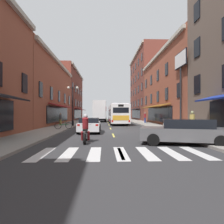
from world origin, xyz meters
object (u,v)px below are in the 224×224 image
pedestrian_near (60,119)px  street_lamp_twin (73,104)px  box_truck (100,111)px  pedestrian_mid (145,117)px  bicycle_near (63,125)px  pedestrian_rear (145,117)px  transit_bus (118,114)px  sedan_mid (101,117)px  pedestrian_far (192,122)px  motorcycle_rider (85,130)px  sedan_far (90,125)px  billboard_sign (181,70)px  sedan_near (184,132)px

pedestrian_near → street_lamp_twin: size_ratio=0.32×
box_truck → pedestrian_mid: 9.97m
bicycle_near → pedestrian_rear: bearing=47.7°
transit_bus → pedestrian_rear: bearing=9.2°
bicycle_near → transit_bus: bearing=60.9°
sedan_mid → pedestrian_mid: pedestrian_mid is taller
sedan_mid → street_lamp_twin: street_lamp_twin is taller
sedan_mid → pedestrian_near: (-4.96, -23.67, 0.28)m
pedestrian_mid → street_lamp_twin: street_lamp_twin is taller
transit_bus → pedestrian_far: bearing=-75.4°
street_lamp_twin → sedan_mid: bearing=82.5°
motorcycle_rider → transit_bus: bearing=80.4°
sedan_mid → pedestrian_far: (7.14, -34.90, 0.34)m
sedan_far → pedestrian_near: 9.10m
transit_bus → box_truck: box_truck is taller
billboard_sign → box_truck: 21.63m
sedan_far → pedestrian_rear: (8.00, 13.95, 0.36)m
box_truck → sedan_mid: size_ratio=1.70×
sedan_near → sedan_mid: sedan_near is taller
pedestrian_near → pedestrian_rear: 13.77m
motorcycle_rider → pedestrian_near: pedestrian_near is taller
pedestrian_mid → pedestrian_near: bearing=-13.5°
sedan_far → street_lamp_twin: size_ratio=0.86×
transit_bus → motorcycle_rider: size_ratio=5.50×
street_lamp_twin → bicycle_near: bearing=-91.0°
pedestrian_far → street_lamp_twin: street_lamp_twin is taller
sedan_far → pedestrian_far: bearing=-23.1°
pedestrian_far → transit_bus: bearing=143.7°
box_truck → sedan_mid: bearing=89.3°
box_truck → sedan_near: size_ratio=1.64×
motorcycle_rider → pedestrian_near: (-4.61, 13.70, 0.26)m
pedestrian_mid → pedestrian_rear: size_ratio=0.97×
pedestrian_near → motorcycle_rider: bearing=-79.2°
sedan_mid → pedestrian_near: bearing=-101.8°
bicycle_near → billboard_sign: bearing=-0.4°
sedan_mid → pedestrian_rear: size_ratio=2.72×
billboard_sign → street_lamp_twin: size_ratio=1.58×
box_truck → sedan_far: box_truck is taller
motorcycle_rider → pedestrian_far: (7.49, 2.46, 0.32)m
pedestrian_near → pedestrian_rear: (12.40, 5.99, 0.06)m
motorcycle_rider → pedestrian_near: 14.46m
box_truck → motorcycle_rider: 27.28m
sedan_near → street_lamp_twin: (-8.32, 13.81, 2.18)m
sedan_near → pedestrian_far: size_ratio=2.84×
transit_bus → pedestrian_far: 17.05m
sedan_mid → pedestrian_near: pedestrian_near is taller
sedan_near → box_truck: bearing=100.5°
pedestrian_rear → street_lamp_twin: bearing=16.5°
sedan_far → motorcycle_rider: 5.75m
box_truck → motorcycle_rider: bearing=-90.5°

